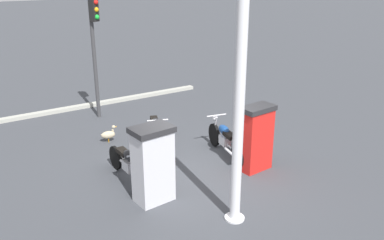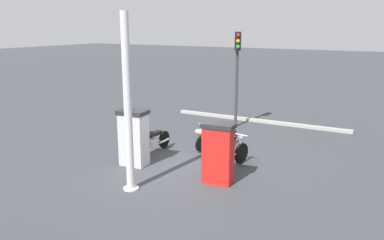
# 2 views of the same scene
# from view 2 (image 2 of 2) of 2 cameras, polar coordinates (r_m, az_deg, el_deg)

# --- Properties ---
(ground_plane) EXTENTS (120.00, 120.00, 0.00)m
(ground_plane) POSITION_cam_2_polar(r_m,az_deg,el_deg) (11.63, -1.22, -6.92)
(ground_plane) COLOR #383A3F
(fuel_pump_near) EXTENTS (0.57, 0.90, 1.64)m
(fuel_pump_near) POSITION_cam_2_polar(r_m,az_deg,el_deg) (10.26, 3.86, -4.87)
(fuel_pump_near) COLOR red
(fuel_pump_near) RESTS_ON ground
(fuel_pump_far) EXTENTS (0.67, 0.90, 1.69)m
(fuel_pump_far) POSITION_cam_2_polar(r_m,az_deg,el_deg) (11.68, -8.57, -2.54)
(fuel_pump_far) COLOR silver
(fuel_pump_far) RESTS_ON ground
(motorcycle_near_pump) EXTENTS (2.08, 0.70, 0.96)m
(motorcycle_near_pump) POSITION_cam_2_polar(r_m,az_deg,el_deg) (11.33, 5.31, -5.12)
(motorcycle_near_pump) COLOR black
(motorcycle_near_pump) RESTS_ON ground
(motorcycle_far_pump) EXTENTS (2.04, 0.56, 0.94)m
(motorcycle_far_pump) POSITION_cam_2_polar(r_m,az_deg,el_deg) (12.68, -5.91, -3.09)
(motorcycle_far_pump) COLOR black
(motorcycle_far_pump) RESTS_ON ground
(motorcycle_extra) EXTENTS (1.84, 0.87, 0.92)m
(motorcycle_extra) POSITION_cam_2_polar(r_m,az_deg,el_deg) (13.26, 3.62, -2.28)
(motorcycle_extra) COLOR black
(motorcycle_extra) RESTS_ON ground
(wandering_duck) EXTENTS (0.27, 0.49, 0.49)m
(wandering_duck) POSITION_cam_2_polar(r_m,az_deg,el_deg) (14.50, 1.10, -1.73)
(wandering_duck) COLOR tan
(wandering_duck) RESTS_ON ground
(roadside_traffic_light) EXTENTS (0.39, 0.31, 3.87)m
(roadside_traffic_light) POSITION_cam_2_polar(r_m,az_deg,el_deg) (15.74, 6.67, 8.31)
(roadside_traffic_light) COLOR #38383A
(roadside_traffic_light) RESTS_ON ground
(canopy_support_pole) EXTENTS (0.40, 0.40, 4.45)m
(canopy_support_pole) POSITION_cam_2_polar(r_m,az_deg,el_deg) (9.61, -9.44, 1.80)
(canopy_support_pole) COLOR silver
(canopy_support_pole) RESTS_ON ground
(road_edge_kerb) EXTENTS (0.38, 7.76, 0.12)m
(road_edge_kerb) POSITION_cam_2_polar(r_m,az_deg,el_deg) (17.14, 9.76, -0.09)
(road_edge_kerb) COLOR #9E9E93
(road_edge_kerb) RESTS_ON ground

